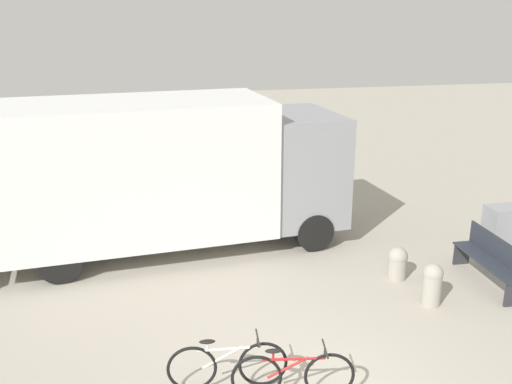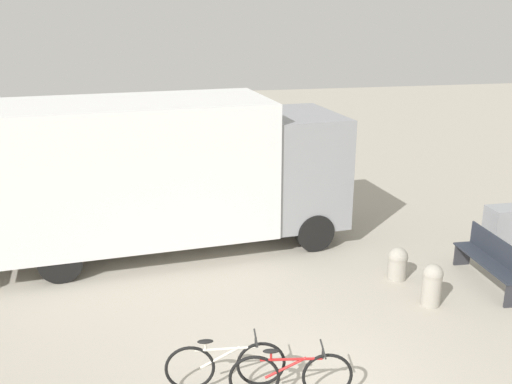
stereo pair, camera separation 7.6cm
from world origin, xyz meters
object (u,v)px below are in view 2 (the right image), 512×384
object	(u,v)px
delivery_truck	(167,169)
utility_box	(503,231)
park_bench	(492,259)
bollard_near_bench	(432,283)
bicycle_near	(225,365)
bollard_far_bench	(398,263)
bicycle_middle	(291,376)

from	to	relation	value
delivery_truck	utility_box	xyz separation A→B (m)	(6.86, -1.92, -1.23)
park_bench	utility_box	world-z (taller)	utility_box
delivery_truck	bollard_near_bench	world-z (taller)	delivery_truck
bicycle_near	bollard_far_bench	xyz separation A→B (m)	(3.78, 2.65, -0.03)
bicycle_middle	bicycle_near	bearing A→B (deg)	162.16
delivery_truck	bicycle_middle	world-z (taller)	delivery_truck
delivery_truck	bollard_far_bench	distance (m)	5.11
delivery_truck	park_bench	xyz separation A→B (m)	(5.84, -3.09, -1.25)
bicycle_near	bollard_near_bench	distance (m)	4.22
delivery_truck	bicycle_middle	bearing A→B (deg)	-82.38
bicycle_middle	delivery_truck	bearing A→B (deg)	111.65
bollard_near_bench	delivery_truck	bearing A→B (deg)	140.34
bollard_near_bench	utility_box	bearing A→B (deg)	33.85
park_bench	bicycle_middle	world-z (taller)	park_bench
delivery_truck	bollard_far_bench	xyz separation A→B (m)	(4.21, -2.53, -1.43)
bicycle_near	utility_box	size ratio (longest dim) A/B	1.56
delivery_truck	bicycle_near	world-z (taller)	delivery_truck
bicycle_near	delivery_truck	bearing A→B (deg)	100.61
bollard_far_bench	bicycle_near	bearing A→B (deg)	-144.92
park_bench	bicycle_near	size ratio (longest dim) A/B	1.14
bicycle_near	utility_box	xyz separation A→B (m)	(6.43, 3.26, 0.17)
bollard_near_bench	utility_box	xyz separation A→B (m)	(2.51, 1.68, 0.11)
park_bench	bollard_near_bench	size ratio (longest dim) A/B	2.42
park_bench	utility_box	xyz separation A→B (m)	(1.02, 1.17, 0.02)
bicycle_near	bollard_far_bench	size ratio (longest dim) A/B	2.56
bicycle_near	bicycle_middle	bearing A→B (deg)	-21.09
bicycle_near	bicycle_middle	world-z (taller)	same
bicycle_near	bicycle_middle	size ratio (longest dim) A/B	1.01
bicycle_middle	park_bench	bearing A→B (deg)	37.64
delivery_truck	bollard_far_bench	bearing A→B (deg)	-35.93
park_bench	bollard_far_bench	distance (m)	1.74
park_bench	utility_box	distance (m)	1.55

